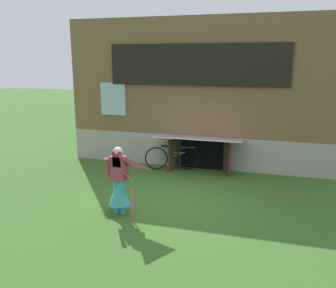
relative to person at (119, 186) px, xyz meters
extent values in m
plane|color=#386023|center=(0.90, 1.05, -0.67)|extent=(60.00, 60.00, 0.00)
cube|color=#9E998E|center=(0.90, 6.41, -0.13)|extent=(8.79, 4.73, 1.08)
cube|color=brown|center=(0.90, 6.41, 2.29)|extent=(8.79, 4.73, 3.76)
cube|color=black|center=(0.90, 4.01, 2.68)|extent=(5.69, 0.08, 1.29)
cube|color=#9EB7C6|center=(0.90, 4.03, 2.68)|extent=(5.53, 0.04, 1.17)
cube|color=#9EB7C6|center=(-1.97, 4.02, 1.53)|extent=(0.90, 0.06, 1.10)
cube|color=black|center=(1.14, 4.03, -0.17)|extent=(1.40, 0.03, 1.00)
cube|color=#3D2B1E|center=(0.29, 3.75, -0.17)|extent=(0.28, 0.68, 1.00)
cube|color=#3D2B1E|center=(1.99, 3.75, -0.17)|extent=(0.33, 0.67, 1.00)
cube|color=#B2B2B7|center=(1.14, 3.50, 0.46)|extent=(2.71, 1.09, 0.18)
cylinder|color=teal|center=(-0.08, 0.00, -0.27)|extent=(0.14, 0.14, 0.81)
cylinder|color=teal|center=(0.08, 0.00, -0.27)|extent=(0.14, 0.14, 0.81)
cone|color=teal|center=(0.00, 0.00, -0.15)|extent=(0.52, 0.52, 0.60)
cube|color=#993847|center=(0.00, 0.00, 0.42)|extent=(0.34, 0.20, 0.57)
cylinder|color=#993847|center=(-0.22, -0.10, 0.45)|extent=(0.17, 0.32, 0.53)
cylinder|color=#993847|center=(0.22, -0.10, 0.45)|extent=(0.17, 0.32, 0.53)
cube|color=maroon|center=(0.00, -0.06, 0.66)|extent=(0.20, 0.08, 0.36)
sphere|color=#D8AD8E|center=(0.00, 0.00, 0.81)|extent=(0.22, 0.22, 0.22)
pyramid|color=#E54C7F|center=(0.26, -0.49, 0.57)|extent=(0.87, 0.77, 0.45)
cylinder|color=beige|center=(0.35, -0.25, 0.32)|extent=(0.01, 0.49, 0.39)
cylinder|color=#E54C7F|center=(0.45, -0.30, -0.28)|extent=(0.03, 0.03, 0.78)
torus|color=black|center=(0.73, 3.77, -0.29)|extent=(0.74, 0.25, 0.76)
torus|color=black|center=(-0.26, 3.49, -0.29)|extent=(0.74, 0.25, 0.76)
cylinder|color=#287A3D|center=(0.24, 3.63, -0.10)|extent=(0.75, 0.25, 0.04)
cylinder|color=#287A3D|center=(0.24, 3.63, -0.22)|extent=(0.82, 0.27, 0.31)
cylinder|color=#287A3D|center=(-0.01, 3.56, -0.10)|extent=(0.04, 0.04, 0.43)
cube|color=black|center=(-0.01, 3.56, 0.12)|extent=(0.20, 0.08, 0.05)
cylinder|color=#287A3D|center=(0.73, 3.77, 0.08)|extent=(0.43, 0.15, 0.03)
camera|label=1|loc=(3.35, -7.21, 2.84)|focal=38.52mm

